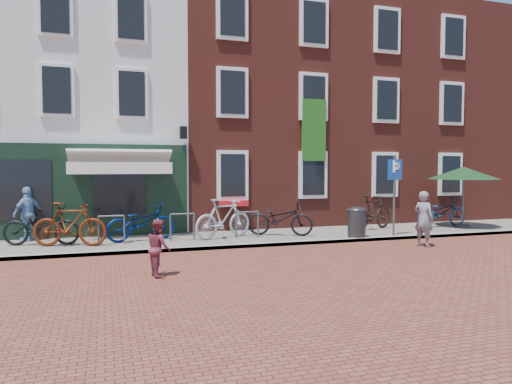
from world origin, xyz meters
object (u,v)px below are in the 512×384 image
object	(u,v)px
bicycle_2	(141,222)
bicycle_4	(280,218)
bicycle_1	(70,224)
parking_sign	(394,182)
bicycle_6	(441,212)
cafe_person	(28,214)
parasol	(464,171)
boy	(159,247)
bicycle_0	(42,226)
bicycle_3	(223,218)
bicycle_5	(372,212)
woman	(424,219)
litter_bin	(357,220)

from	to	relation	value
bicycle_2	bicycle_4	size ratio (longest dim) A/B	1.00
bicycle_2	bicycle_1	bearing A→B (deg)	86.30
parking_sign	bicycle_6	distance (m)	3.42
cafe_person	bicycle_6	world-z (taller)	cafe_person
bicycle_2	bicycle_6	xyz separation A→B (m)	(10.66, -0.00, 0.00)
parasol	bicycle_2	size ratio (longest dim) A/B	1.18
boy	parasol	bearing A→B (deg)	-79.27
parasol	parking_sign	bearing A→B (deg)	-163.60
cafe_person	bicycle_0	xyz separation A→B (m)	(0.47, -0.96, -0.26)
cafe_person	bicycle_6	xyz separation A→B (m)	(13.84, -1.00, -0.26)
parasol	bicycle_0	distance (m)	14.13
bicycle_3	bicycle_5	bearing A→B (deg)	-107.64
parking_sign	bicycle_1	world-z (taller)	parking_sign
bicycle_1	bicycle_3	distance (m)	4.39
boy	bicycle_1	bearing A→B (deg)	18.38
parking_sign	woman	size ratio (longest dim) A/B	1.59
bicycle_6	parking_sign	bearing A→B (deg)	113.93
cafe_person	bicycle_2	size ratio (longest dim) A/B	0.77
woman	bicycle_3	xyz separation A→B (m)	(-5.24, 2.66, -0.09)
cafe_person	parasol	bearing A→B (deg)	131.75
bicycle_1	bicycle_4	size ratio (longest dim) A/B	0.97
parking_sign	bicycle_4	size ratio (longest dim) A/B	1.22
boy	bicycle_6	distance (m)	11.44
bicycle_4	bicycle_3	bearing A→B (deg)	117.17
bicycle_0	bicycle_1	world-z (taller)	bicycle_1
woman	bicycle_2	world-z (taller)	woman
bicycle_0	parasol	bearing A→B (deg)	-79.27
bicycle_4	bicycle_5	size ratio (longest dim) A/B	1.03
litter_bin	parasol	xyz separation A→B (m)	(4.91, 1.00, 1.52)
parking_sign	bicycle_6	size ratio (longest dim) A/B	1.22
boy	bicycle_5	bearing A→B (deg)	-69.31
bicycle_1	bicycle_2	world-z (taller)	bicycle_1
parking_sign	cafe_person	bearing A→B (deg)	167.79
bicycle_2	bicycle_5	world-z (taller)	bicycle_5
bicycle_5	boy	bearing A→B (deg)	97.94
bicycle_2	bicycle_3	size ratio (longest dim) A/B	1.03
litter_bin	boy	bearing A→B (deg)	-154.78
cafe_person	bicycle_0	distance (m)	1.10
litter_bin	woman	xyz separation A→B (m)	(1.25, -1.59, 0.17)
litter_bin	bicycle_4	xyz separation A→B (m)	(-2.14, 1.05, 0.02)
woman	bicycle_5	xyz separation A→B (m)	(0.18, 3.01, -0.09)
litter_bin	bicycle_3	bearing A→B (deg)	165.08
boy	bicycle_0	distance (m)	5.15
parasol	bicycle_1	world-z (taller)	parasol
bicycle_5	bicycle_6	distance (m)	2.80
parking_sign	litter_bin	bearing A→B (deg)	177.35
boy	cafe_person	size ratio (longest dim) A/B	0.75
woman	bicycle_6	size ratio (longest dim) A/B	0.77
parasol	bicycle_1	xyz separation A→B (m)	(-13.28, -0.11, -1.44)
woman	litter_bin	bearing A→B (deg)	16.80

